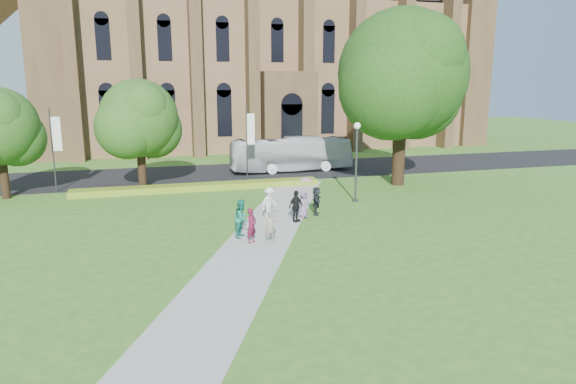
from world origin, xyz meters
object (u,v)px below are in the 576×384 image
object	(u,v)px
tour_coach	(291,154)
pedestrian_0	(252,226)
large_tree	(402,74)
streetlamp	(357,152)

from	to	relation	value
tour_coach	pedestrian_0	xyz separation A→B (m)	(-7.87, -19.75, -0.64)
large_tree	pedestrian_0	world-z (taller)	large_tree
large_tree	tour_coach	world-z (taller)	large_tree
large_tree	pedestrian_0	xyz separation A→B (m)	(-14.03, -11.50, -7.47)
streetlamp	large_tree	size ratio (longest dim) A/B	0.40
streetlamp	tour_coach	xyz separation A→B (m)	(-0.66, 12.75, -1.76)
streetlamp	pedestrian_0	size ratio (longest dim) A/B	3.05
pedestrian_0	tour_coach	bearing A→B (deg)	25.89
tour_coach	pedestrian_0	bearing A→B (deg)	156.65
large_tree	pedestrian_0	size ratio (longest dim) A/B	7.68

